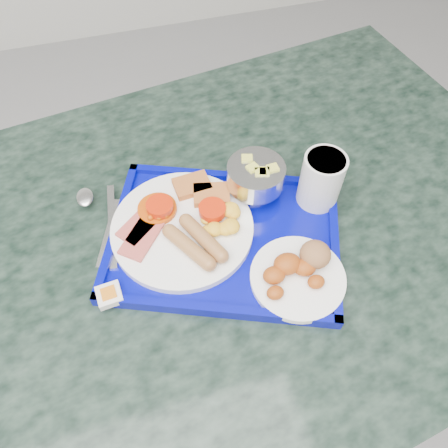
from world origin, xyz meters
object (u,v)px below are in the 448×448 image
(bread_plate, at_px, (299,271))
(tray, at_px, (224,239))
(main_plate, at_px, (186,224))
(juice_cup, at_px, (321,179))
(fruit_bowl, at_px, (256,176))
(table, at_px, (217,284))

(bread_plate, bearing_deg, tray, 131.85)
(main_plate, distance_m, juice_cup, 0.25)
(bread_plate, height_order, fruit_bowl, fruit_bowl)
(tray, xyz_separation_m, fruit_bowl, (0.08, 0.08, 0.05))
(juice_cup, bearing_deg, table, -177.30)
(bread_plate, relative_size, fruit_bowl, 1.49)
(main_plate, xyz_separation_m, fruit_bowl, (0.14, 0.05, 0.03))
(fruit_bowl, distance_m, juice_cup, 0.12)
(table, height_order, fruit_bowl, fruit_bowl)
(tray, bearing_deg, juice_cup, 10.80)
(bread_plate, distance_m, juice_cup, 0.18)
(bread_plate, xyz_separation_m, fruit_bowl, (-0.01, 0.19, 0.03))
(main_plate, bearing_deg, tray, -31.06)
(bread_plate, bearing_deg, table, 127.78)
(fruit_bowl, height_order, juice_cup, juice_cup)
(fruit_bowl, bearing_deg, main_plate, -162.20)
(tray, distance_m, fruit_bowl, 0.13)
(table, bearing_deg, tray, -73.75)
(tray, bearing_deg, main_plate, 148.94)
(juice_cup, bearing_deg, bread_plate, -122.96)
(bread_plate, height_order, juice_cup, juice_cup)
(table, xyz_separation_m, juice_cup, (0.20, 0.01, 0.28))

